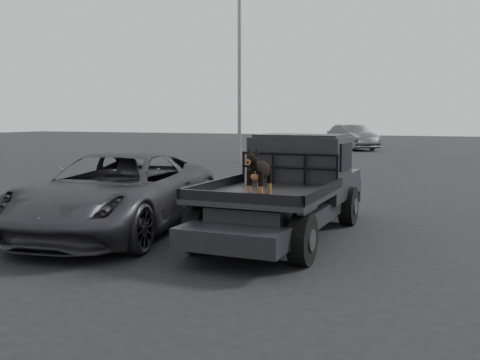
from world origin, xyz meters
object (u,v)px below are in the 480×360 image
at_px(dog, 260,175).
at_px(distant_car_a, 352,137).
at_px(flatbed_ute, 285,211).
at_px(floodlight_near, 239,11).
at_px(parked_suv, 117,192).

bearing_deg(dog, distant_car_a, 98.61).
height_order(flatbed_ute, floodlight_near, floodlight_near).
bearing_deg(flatbed_ute, distant_car_a, 98.78).
bearing_deg(parked_suv, flatbed_ute, 5.42).
xyz_separation_m(dog, parked_suv, (-3.18, 0.92, -0.55)).
xyz_separation_m(dog, distant_car_a, (-4.37, 28.85, -0.46)).
xyz_separation_m(distant_car_a, floodlight_near, (-2.89, -12.59, 6.21)).
height_order(parked_suv, floodlight_near, floodlight_near).
bearing_deg(distant_car_a, flatbed_ute, -116.05).
bearing_deg(dog, floodlight_near, 114.05).
relative_size(parked_suv, distant_car_a, 1.05).
xyz_separation_m(flatbed_ute, parked_suv, (-3.00, -0.81, 0.28)).
bearing_deg(distant_car_a, dog, -116.22).
xyz_separation_m(parked_suv, distant_car_a, (-1.18, 27.93, 0.09)).
relative_size(flatbed_ute, distant_car_a, 1.07).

